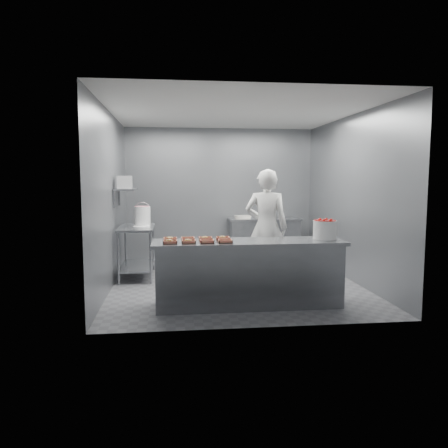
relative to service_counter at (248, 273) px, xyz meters
The scene contains 24 objects.
floor 1.42m from the service_counter, 90.00° to the left, with size 4.50×4.50×0.00m, color #4C4C51.
ceiling 2.71m from the service_counter, 90.00° to the left, with size 4.50×4.50×0.00m, color white.
wall_back 3.72m from the service_counter, 90.00° to the left, with size 4.00×0.04×2.80m, color slate.
wall_left 2.59m from the service_counter, 145.98° to the left, with size 0.04×4.50×2.80m, color slate.
wall_right 2.59m from the service_counter, 34.02° to the left, with size 0.04×4.50×2.80m, color slate.
service_counter is the anchor object (origin of this frame).
prep_table 2.56m from the service_counter, 130.24° to the left, with size 0.60×1.20×0.90m.
back_counter 3.37m from the service_counter, 74.52° to the left, with size 1.50×0.60×0.90m.
wall_shelf 2.88m from the service_counter, 133.03° to the left, with size 0.35×0.90×0.03m, color slate.
tray_0 1.16m from the service_counter, behind, with size 0.19×0.18×0.06m.
tray_1 0.95m from the service_counter, behind, with size 0.19×0.18×0.06m.
tray_2 0.75m from the service_counter, 167.57° to the right, with size 0.19×0.18×0.04m.
tray_3 0.59m from the service_counter, 159.26° to the right, with size 0.19×0.18×0.04m.
tray_4 1.16m from the service_counter, behind, with size 0.19×0.18×0.06m.
tray_5 0.95m from the service_counter, behind, with size 0.19×0.18×0.04m.
tray_6 0.75m from the service_counter, 167.63° to the left, with size 0.19×0.18×0.06m.
tray_7 0.59m from the service_counter, 159.42° to the left, with size 0.19×0.18×0.06m.
worker 1.34m from the service_counter, 66.60° to the left, with size 0.69×0.45×1.89m, color white.
strawberry_tub 1.23m from the service_counter, ahead, with size 0.32×0.32×0.27m.
glaze_bucket 2.55m from the service_counter, 128.65° to the left, with size 0.29×0.28×0.43m.
bucket_lid 2.43m from the service_counter, 130.69° to the left, with size 0.29×0.29×0.02m, color white.
rag 2.84m from the service_counter, 122.65° to the left, with size 0.14×0.12×0.02m, color #CCB28C.
appliance 2.82m from the service_counter, 135.76° to the left, with size 0.25×0.29×0.22m, color gray.
paper_stack 3.31m from the service_counter, 82.21° to the left, with size 0.30×0.22×0.06m, color silver.
Camera 1 is at (-1.01, -7.13, 1.75)m, focal length 35.00 mm.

